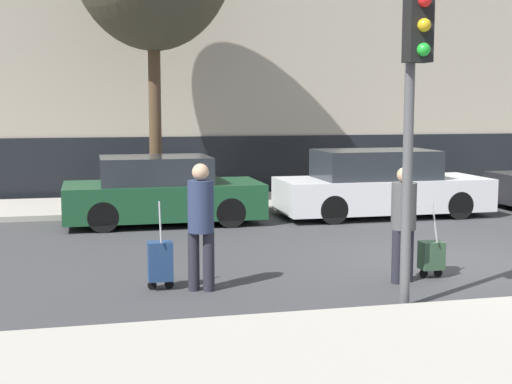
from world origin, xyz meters
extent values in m
plane|color=#38383A|center=(0.00, 0.00, 0.00)|extent=(80.00, 80.00, 0.00)
cube|color=#A39E93|center=(0.00, 7.00, 0.06)|extent=(28.00, 3.00, 0.12)
cube|color=#A89E8C|center=(0.00, 10.54, 4.62)|extent=(28.00, 2.68, 9.23)
cube|color=black|center=(0.00, 9.18, 0.80)|extent=(27.44, 0.06, 1.60)
cube|color=#194728|center=(-3.89, 4.66, 0.49)|extent=(4.01, 1.85, 0.70)
cube|color=#23282D|center=(-4.05, 4.66, 1.12)|extent=(2.21, 1.63, 0.55)
cylinder|color=black|center=(-2.64, 3.83, 0.30)|extent=(0.60, 0.18, 0.60)
cylinder|color=black|center=(-2.64, 5.50, 0.30)|extent=(0.60, 0.18, 0.60)
cylinder|color=black|center=(-5.13, 3.83, 0.30)|extent=(0.60, 0.18, 0.60)
cylinder|color=black|center=(-5.13, 5.50, 0.30)|extent=(0.60, 0.18, 0.60)
cube|color=silver|center=(0.91, 4.54, 0.49)|extent=(4.59, 1.79, 0.70)
cube|color=#23282D|center=(0.73, 4.54, 1.15)|extent=(2.52, 1.57, 0.62)
cylinder|color=black|center=(2.33, 3.74, 0.30)|extent=(0.60, 0.18, 0.60)
cylinder|color=black|center=(2.33, 5.34, 0.30)|extent=(0.60, 0.18, 0.60)
cylinder|color=black|center=(-0.51, 3.74, 0.30)|extent=(0.60, 0.18, 0.60)
cylinder|color=black|center=(-0.51, 5.34, 0.30)|extent=(0.60, 0.18, 0.60)
cylinder|color=black|center=(4.73, 5.45, 0.30)|extent=(0.60, 0.18, 0.60)
cylinder|color=#23232D|center=(-4.07, -0.88, 0.39)|extent=(0.15, 0.15, 0.78)
cylinder|color=#23232D|center=(-3.88, -0.95, 0.39)|extent=(0.15, 0.15, 0.78)
cylinder|color=#283351|center=(-3.98, -0.91, 1.12)|extent=(0.34, 0.34, 0.68)
sphere|color=tan|center=(-3.98, -0.91, 1.56)|extent=(0.22, 0.22, 0.22)
cube|color=navy|center=(-4.49, -0.72, 0.38)|extent=(0.32, 0.24, 0.52)
cylinder|color=black|center=(-4.61, -0.72, 0.06)|extent=(0.12, 0.03, 0.12)
cylinder|color=black|center=(-4.38, -0.72, 0.06)|extent=(0.12, 0.03, 0.12)
cylinder|color=gray|center=(-4.49, -0.79, 0.91)|extent=(0.02, 0.19, 0.53)
cylinder|color=#23232D|center=(-1.13, -1.08, 0.37)|extent=(0.15, 0.15, 0.74)
cylinder|color=#23232D|center=(-1.32, -1.14, 0.37)|extent=(0.15, 0.15, 0.74)
cylinder|color=#4C4C4C|center=(-1.22, -1.11, 1.06)|extent=(0.34, 0.34, 0.64)
sphere|color=tan|center=(-1.22, -1.11, 1.48)|extent=(0.21, 0.21, 0.21)
cube|color=#335138|center=(-0.70, -0.93, 0.32)|extent=(0.32, 0.24, 0.39)
cylinder|color=black|center=(-0.81, -0.93, 0.06)|extent=(0.12, 0.03, 0.12)
cylinder|color=black|center=(-0.59, -0.93, 0.06)|extent=(0.12, 0.03, 0.12)
cylinder|color=gray|center=(-0.70, -1.01, 0.79)|extent=(0.02, 0.19, 0.53)
cylinder|color=#515154|center=(-1.72, -2.25, 1.85)|extent=(0.12, 0.12, 3.70)
cube|color=black|center=(-1.72, -2.43, 3.30)|extent=(0.28, 0.24, 0.80)
sphere|color=red|center=(-1.72, -2.58, 3.56)|extent=(0.15, 0.15, 0.15)
sphere|color=gold|center=(-1.72, -2.58, 3.30)|extent=(0.15, 0.15, 0.15)
sphere|color=green|center=(-1.72, -2.58, 3.03)|extent=(0.15, 0.15, 0.15)
torus|color=black|center=(-3.39, 7.26, 0.48)|extent=(0.72, 0.06, 0.72)
torus|color=black|center=(-4.44, 7.26, 0.48)|extent=(0.72, 0.06, 0.72)
cylinder|color=black|center=(-3.91, 7.26, 0.68)|extent=(1.00, 0.05, 0.05)
cylinder|color=black|center=(-4.10, 7.26, 0.88)|extent=(0.04, 0.04, 0.40)
cylinder|color=#4C3826|center=(-3.88, 6.36, 2.16)|extent=(0.28, 0.28, 4.09)
camera|label=1|loc=(-5.38, -9.97, 2.40)|focal=50.00mm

